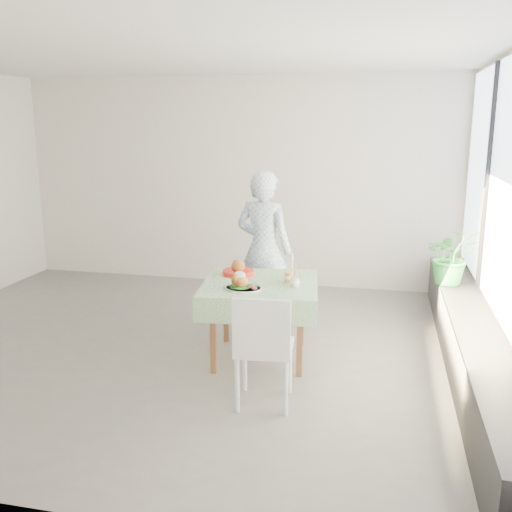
% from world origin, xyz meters
% --- Properties ---
extents(floor, '(6.00, 6.00, 0.00)m').
position_xyz_m(floor, '(0.00, 0.00, 0.00)').
color(floor, '#5B5856').
rests_on(floor, ground).
extents(ceiling, '(6.00, 6.00, 0.00)m').
position_xyz_m(ceiling, '(0.00, 0.00, 2.80)').
color(ceiling, white).
rests_on(ceiling, ground).
extents(wall_back, '(6.00, 0.02, 2.80)m').
position_xyz_m(wall_back, '(0.00, 2.50, 1.40)').
color(wall_back, silver).
rests_on(wall_back, ground).
extents(wall_right, '(0.02, 5.00, 2.80)m').
position_xyz_m(wall_right, '(3.00, 0.00, 1.40)').
color(wall_right, silver).
rests_on(wall_right, ground).
extents(window_pane, '(0.01, 4.80, 2.18)m').
position_xyz_m(window_pane, '(2.97, 0.00, 1.65)').
color(window_pane, '#D1E0F9').
rests_on(window_pane, ground).
extents(window_ledge, '(0.40, 4.80, 0.50)m').
position_xyz_m(window_ledge, '(2.80, 0.00, 0.25)').
color(window_ledge, black).
rests_on(window_ledge, ground).
extents(cafe_table, '(1.16, 1.16, 0.74)m').
position_xyz_m(cafe_table, '(0.90, -0.07, 0.46)').
color(cafe_table, brown).
rests_on(cafe_table, ground).
extents(chair_far, '(0.46, 0.46, 0.83)m').
position_xyz_m(chair_far, '(0.84, 0.68, 0.26)').
color(chair_far, white).
rests_on(chair_far, ground).
extents(chair_near, '(0.47, 0.47, 0.92)m').
position_xyz_m(chair_near, '(1.13, -0.96, 0.28)').
color(chair_near, white).
rests_on(chair_near, ground).
extents(diner, '(0.69, 0.53, 1.71)m').
position_xyz_m(diner, '(0.74, 0.83, 0.85)').
color(diner, '#90B7E6').
rests_on(diner, ground).
extents(main_dish, '(0.32, 0.32, 0.16)m').
position_xyz_m(main_dish, '(0.79, -0.34, 0.80)').
color(main_dish, white).
rests_on(main_dish, cafe_table).
extents(juice_cup_orange, '(0.09, 0.09, 0.25)m').
position_xyz_m(juice_cup_orange, '(1.16, -0.02, 0.80)').
color(juice_cup_orange, white).
rests_on(juice_cup_orange, cafe_table).
extents(juice_cup_lemonade, '(0.09, 0.09, 0.25)m').
position_xyz_m(juice_cup_lemonade, '(1.24, -0.16, 0.80)').
color(juice_cup_lemonade, white).
rests_on(juice_cup_lemonade, cafe_table).
extents(second_dish, '(0.30, 0.30, 0.14)m').
position_xyz_m(second_dish, '(0.64, 0.14, 0.78)').
color(second_dish, red).
rests_on(second_dish, cafe_table).
extents(potted_plant, '(0.58, 0.51, 0.61)m').
position_xyz_m(potted_plant, '(2.71, 1.15, 0.80)').
color(potted_plant, '#2C863A').
rests_on(potted_plant, window_ledge).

